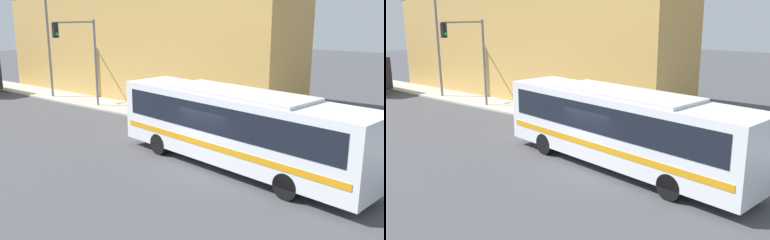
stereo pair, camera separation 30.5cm
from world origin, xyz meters
The scene contains 9 objects.
ground_plane centered at (0.00, 0.00, 0.00)m, with size 120.00×120.00×0.00m, color #47474C.
sidewalk centered at (5.88, 20.00, 0.06)m, with size 2.77×70.00×0.12m.
building_facade centered at (10.27, 13.30, 3.88)m, with size 6.00×24.60×7.76m.
city_bus centered at (0.63, -0.96, 1.87)m, with size 4.27×11.82×3.25m.
fire_hydrant centered at (5.10, 5.69, 0.52)m, with size 0.27×0.37×0.79m.
traffic_light_pole centered at (4.18, 12.81, 4.02)m, with size 3.28×0.35×5.71m.
parking_meter centered at (5.10, 8.18, 1.05)m, with size 0.14×0.14×1.38m.
street_lamp centered at (4.96, 18.02, 4.44)m, with size 2.87×0.28×7.21m.
pedestrian_near_corner centered at (5.74, 6.37, 0.98)m, with size 0.34×0.34×1.69m.
Camera 2 is at (-13.62, -9.78, 6.24)m, focal length 40.00 mm.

